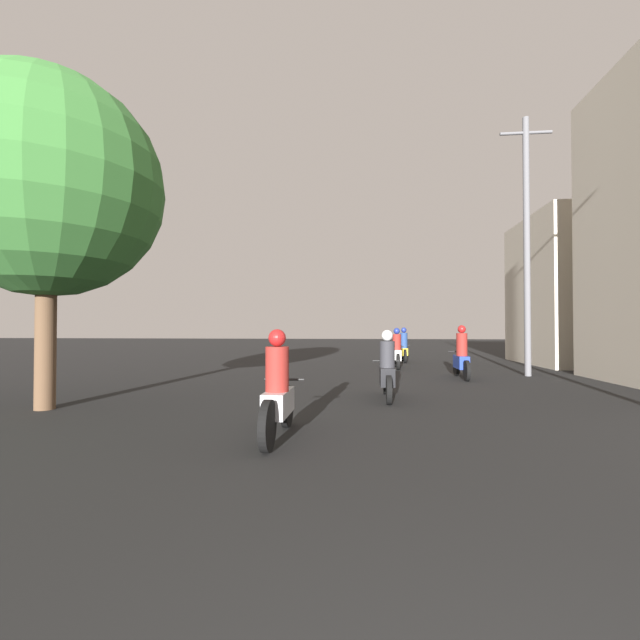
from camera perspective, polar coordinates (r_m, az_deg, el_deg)
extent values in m
cylinder|color=black|center=(6.73, -4.42, -11.39)|extent=(0.10, 0.64, 0.64)
cylinder|color=black|center=(5.45, -7.02, -13.84)|extent=(0.10, 0.64, 0.64)
cube|color=#ADADB2|center=(6.06, -5.57, -10.91)|extent=(0.30, 0.90, 0.34)
cylinder|color=black|center=(6.44, -4.79, -7.90)|extent=(0.60, 0.04, 0.04)
cylinder|color=maroon|center=(5.91, -5.74, -6.51)|extent=(0.32, 0.32, 0.61)
sphere|color=#A51919|center=(5.88, -5.73, -2.39)|extent=(0.24, 0.24, 0.24)
cylinder|color=black|center=(10.10, 8.74, -8.09)|extent=(0.10, 0.58, 0.58)
cylinder|color=black|center=(8.75, 9.17, -9.18)|extent=(0.10, 0.58, 0.58)
cube|color=black|center=(9.40, 8.94, -7.41)|extent=(0.30, 0.79, 0.39)
cylinder|color=black|center=(9.81, 8.80, -5.40)|extent=(0.60, 0.04, 0.04)
cylinder|color=#2D2D33|center=(9.28, 8.95, -4.54)|extent=(0.32, 0.32, 0.56)
sphere|color=silver|center=(9.26, 8.95, -2.06)|extent=(0.24, 0.24, 0.24)
cylinder|color=black|center=(14.40, 17.73, -5.92)|extent=(0.10, 0.60, 0.60)
cylinder|color=black|center=(13.04, 18.98, -6.42)|extent=(0.10, 0.60, 0.60)
cube|color=#1E389E|center=(13.70, 18.31, -5.35)|extent=(0.30, 0.94, 0.39)
cylinder|color=black|center=(14.12, 17.92, -4.03)|extent=(0.60, 0.04, 0.04)
cylinder|color=maroon|center=(13.58, 18.39, -3.12)|extent=(0.32, 0.32, 0.69)
sphere|color=#A51919|center=(13.57, 18.37, -1.17)|extent=(0.24, 0.24, 0.24)
cylinder|color=black|center=(17.21, 10.03, -5.17)|extent=(0.10, 0.59, 0.59)
cylinder|color=black|center=(15.90, 10.37, -5.51)|extent=(0.10, 0.59, 0.59)
cube|color=silver|center=(16.54, 10.19, -4.63)|extent=(0.30, 0.70, 0.40)
cylinder|color=black|center=(16.95, 10.08, -3.52)|extent=(0.60, 0.04, 0.04)
cylinder|color=maroon|center=(16.45, 10.20, -2.91)|extent=(0.32, 0.32, 0.59)
sphere|color=navy|center=(16.44, 10.20, -1.46)|extent=(0.24, 0.24, 0.24)
cylinder|color=black|center=(20.32, 10.94, -4.53)|extent=(0.10, 0.60, 0.60)
cylinder|color=black|center=(19.02, 11.28, -4.76)|extent=(0.10, 0.60, 0.60)
cube|color=gold|center=(19.66, 11.10, -4.17)|extent=(0.30, 0.84, 0.33)
cylinder|color=black|center=(20.07, 10.99, -3.35)|extent=(0.60, 0.04, 0.04)
cylinder|color=navy|center=(19.55, 11.12, -2.69)|extent=(0.32, 0.32, 0.69)
sphere|color=navy|center=(19.55, 11.12, -1.33)|extent=(0.24, 0.24, 0.24)
cube|color=beige|center=(21.33, 32.71, 3.33)|extent=(5.48, 5.51, 6.21)
cylinder|color=slate|center=(15.36, 25.86, 8.86)|extent=(0.20, 0.20, 8.30)
cylinder|color=slate|center=(16.38, 25.74, 21.55)|extent=(1.60, 0.10, 0.10)
cylinder|color=brown|center=(9.56, -32.74, -1.80)|extent=(0.36, 0.36, 2.75)
sphere|color=#387533|center=(9.94, -32.57, 14.89)|extent=(4.22, 4.22, 4.22)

